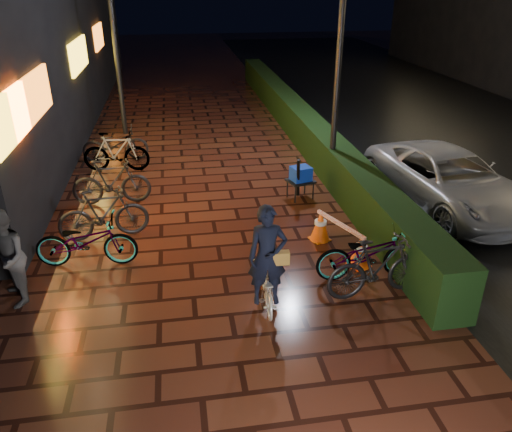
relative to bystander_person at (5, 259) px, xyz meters
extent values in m
plane|color=#381911|center=(3.43, 0.22, -0.82)|extent=(80.00, 80.00, 0.00)
cube|color=black|center=(6.73, 8.22, -0.32)|extent=(0.70, 20.00, 1.00)
imported|color=#504F52|center=(0.00, 0.00, 0.00)|extent=(0.87, 0.97, 1.64)
imported|color=#9FA0A4|center=(8.79, 2.42, -0.18)|extent=(2.74, 4.82, 1.27)
cube|color=yellow|center=(-0.02, 1.72, 1.78)|extent=(0.08, 2.00, 0.90)
cube|color=orange|center=(-0.02, 3.22, 1.78)|extent=(0.08, 3.00, 0.90)
cube|color=yellow|center=(-0.02, 9.22, 1.78)|extent=(0.08, 2.80, 0.90)
cube|color=orange|center=(-0.02, 14.22, 1.78)|extent=(0.08, 2.20, 0.90)
cylinder|color=black|center=(6.51, 3.94, 1.78)|extent=(0.16, 0.16, 5.21)
cylinder|color=black|center=(1.07, 9.55, 2.08)|extent=(0.21, 0.21, 5.81)
imported|color=silver|center=(4.04, -0.68, -0.50)|extent=(0.51, 1.26, 0.65)
imported|color=black|center=(4.03, -0.77, 0.12)|extent=(0.63, 0.43, 1.66)
cube|color=olive|center=(4.22, -0.80, 0.09)|extent=(0.30, 0.14, 0.21)
cone|color=#FF530D|center=(5.93, 0.20, -0.51)|extent=(0.40, 0.40, 0.63)
cone|color=#FD5A0D|center=(5.49, 1.28, -0.51)|extent=(0.40, 0.40, 0.63)
cube|color=#FF400D|center=(5.93, 0.20, -0.81)|extent=(0.45, 0.45, 0.03)
cube|color=#DD590B|center=(5.49, 1.28, -0.81)|extent=(0.45, 0.45, 0.03)
cube|color=#BB2E0B|center=(5.71, 0.74, -0.23)|extent=(0.57, 1.28, 0.06)
cube|color=black|center=(5.59, 3.36, -0.38)|extent=(0.71, 0.64, 0.04)
cylinder|color=black|center=(5.41, 3.11, -0.61)|extent=(0.04, 0.04, 0.42)
cylinder|color=black|center=(5.87, 3.24, -0.61)|extent=(0.04, 0.04, 0.42)
cylinder|color=black|center=(5.30, 3.49, -0.61)|extent=(0.04, 0.04, 0.42)
cylinder|color=black|center=(5.77, 3.62, -0.61)|extent=(0.04, 0.04, 0.42)
cube|color=#0D2FB5|center=(5.59, 3.36, -0.20)|extent=(0.52, 0.48, 0.33)
cylinder|color=black|center=(5.47, 3.16, -0.22)|extent=(0.21, 0.47, 1.06)
imported|color=black|center=(1.03, 1.04, -0.34)|extent=(1.88, 0.79, 0.96)
imported|color=black|center=(1.22, 2.05, -0.29)|extent=(1.83, 0.75, 1.07)
imported|color=black|center=(1.22, 3.77, -0.29)|extent=(1.77, 0.50, 1.07)
imported|color=black|center=(1.13, 5.96, -0.29)|extent=(1.82, 0.72, 1.07)
imported|color=black|center=(1.03, 6.83, -0.34)|extent=(1.85, 0.71, 0.96)
imported|color=black|center=(5.88, -0.73, -0.29)|extent=(1.82, 0.68, 1.07)
imported|color=black|center=(5.91, -0.19, -0.34)|extent=(1.84, 0.68, 0.96)
camera|label=1|loc=(2.80, -7.25, 4.02)|focal=35.00mm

